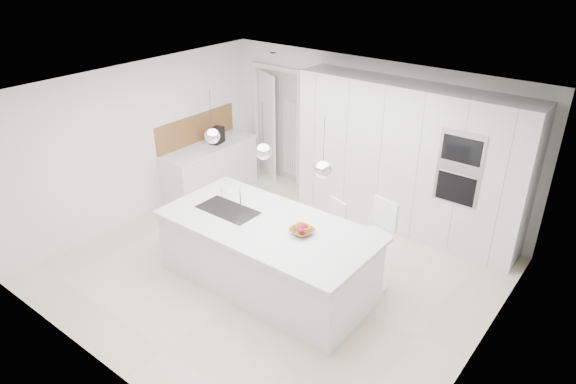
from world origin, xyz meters
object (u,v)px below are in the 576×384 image
Objects in this scene: fruit_bowl at (302,231)px; bar_stool_left at (333,236)px; bar_stool_right at (377,247)px; espresso_machine at (217,135)px; island_base at (266,256)px.

bar_stool_left reaches higher than fruit_bowl.
fruit_bowl is 1.03m from bar_stool_right.
fruit_bowl is at bearing -38.16° from espresso_machine.
island_base is 10.00× the size of espresso_machine.
bar_stool_right is at bearing 46.71° from fruit_bowl.
island_base is 3.10m from espresso_machine.
fruit_bowl is 3.41m from espresso_machine.
espresso_machine is at bearing 152.56° from fruit_bowl.
bar_stool_right reaches higher than bar_stool_left.
bar_stool_right reaches higher than espresso_machine.
fruit_bowl is 1.03× the size of espresso_machine.
espresso_machine is 3.14m from bar_stool_left.
bar_stool_right is (0.71, -0.06, 0.12)m from bar_stool_left.
espresso_machine reaches higher than fruit_bowl.
fruit_bowl is 0.24× the size of bar_stool_right.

